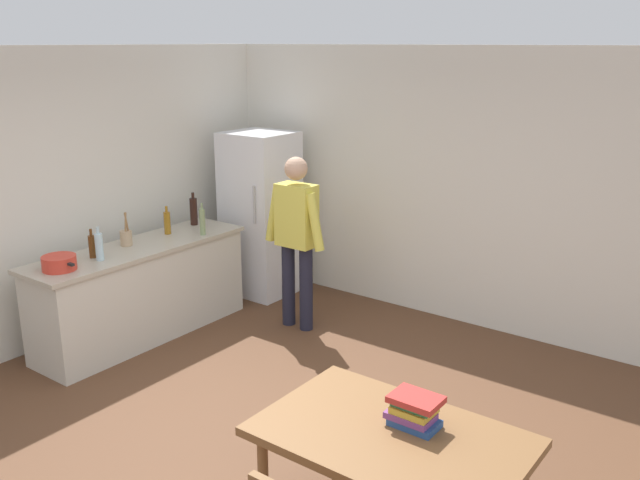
% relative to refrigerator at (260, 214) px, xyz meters
% --- Properties ---
extents(ground_plane, '(14.00, 14.00, 0.00)m').
position_rel_refrigerator_xyz_m(ground_plane, '(1.90, -2.40, -0.90)').
color(ground_plane, brown).
extents(wall_back, '(6.40, 0.12, 2.70)m').
position_rel_refrigerator_xyz_m(wall_back, '(1.90, 0.60, 0.45)').
color(wall_back, silver).
rests_on(wall_back, ground_plane).
extents(wall_left, '(0.12, 5.60, 2.70)m').
position_rel_refrigerator_xyz_m(wall_left, '(-0.70, -2.20, 0.45)').
color(wall_left, silver).
rests_on(wall_left, ground_plane).
extents(kitchen_counter, '(0.64, 2.20, 0.90)m').
position_rel_refrigerator_xyz_m(kitchen_counter, '(-0.10, -1.60, -0.45)').
color(kitchen_counter, beige).
rests_on(kitchen_counter, ground_plane).
extents(refrigerator, '(0.70, 0.67, 1.80)m').
position_rel_refrigerator_xyz_m(refrigerator, '(0.00, 0.00, 0.00)').
color(refrigerator, white).
rests_on(refrigerator, ground_plane).
extents(person, '(0.70, 0.22, 1.70)m').
position_rel_refrigerator_xyz_m(person, '(0.95, -0.55, 0.08)').
color(person, '#1E1E2D').
rests_on(person, ground_plane).
extents(dining_table, '(1.40, 0.90, 0.75)m').
position_rel_refrigerator_xyz_m(dining_table, '(3.30, -2.70, -0.23)').
color(dining_table, brown).
rests_on(dining_table, ground_plane).
extents(cooking_pot, '(0.40, 0.28, 0.12)m').
position_rel_refrigerator_xyz_m(cooking_pot, '(-0.07, -2.44, 0.06)').
color(cooking_pot, red).
rests_on(cooking_pot, kitchen_counter).
extents(utensil_jar, '(0.11, 0.11, 0.32)m').
position_rel_refrigerator_xyz_m(utensil_jar, '(-0.20, -1.65, 0.08)').
color(utensil_jar, tan).
rests_on(utensil_jar, kitchen_counter).
extents(bottle_beer_brown, '(0.06, 0.06, 0.26)m').
position_rel_refrigerator_xyz_m(bottle_beer_brown, '(-0.14, -2.07, 0.11)').
color(bottle_beer_brown, '#5B3314').
rests_on(bottle_beer_brown, kitchen_counter).
extents(bottle_wine_dark, '(0.08, 0.08, 0.34)m').
position_rel_refrigerator_xyz_m(bottle_wine_dark, '(-0.25, -0.75, 0.15)').
color(bottle_wine_dark, black).
rests_on(bottle_wine_dark, kitchen_counter).
extents(bottle_vinegar_tall, '(0.06, 0.06, 0.32)m').
position_rel_refrigerator_xyz_m(bottle_vinegar_tall, '(0.10, -0.97, 0.14)').
color(bottle_vinegar_tall, gray).
rests_on(bottle_vinegar_tall, kitchen_counter).
extents(bottle_oil_amber, '(0.06, 0.06, 0.28)m').
position_rel_refrigerator_xyz_m(bottle_oil_amber, '(-0.20, -1.15, 0.12)').
color(bottle_oil_amber, '#996619').
rests_on(bottle_oil_amber, kitchen_counter).
extents(bottle_water_clear, '(0.07, 0.07, 0.30)m').
position_rel_refrigerator_xyz_m(bottle_water_clear, '(-0.02, -2.07, 0.13)').
color(bottle_water_clear, silver).
rests_on(bottle_water_clear, kitchen_counter).
extents(book_stack, '(0.28, 0.20, 0.18)m').
position_rel_refrigerator_xyz_m(book_stack, '(3.36, -2.57, -0.06)').
color(book_stack, '#284C8E').
rests_on(book_stack, dining_table).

